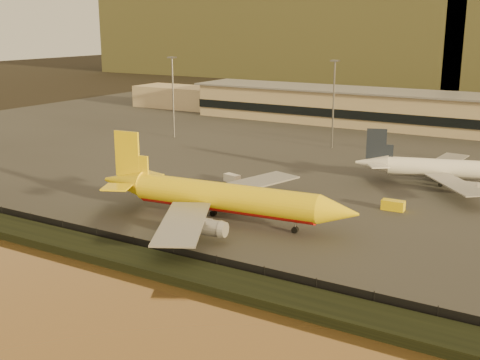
{
  "coord_description": "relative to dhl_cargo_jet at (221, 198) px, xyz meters",
  "views": [
    {
      "loc": [
        55.36,
        -82.45,
        35.73
      ],
      "look_at": [
        -0.86,
        12.0,
        6.98
      ],
      "focal_mm": 45.0,
      "sensor_mm": 36.0,
      "label": 1
    }
  ],
  "objects": [
    {
      "name": "gse_vehicle_white",
      "position": [
        -13.22,
        25.55,
        -3.71
      ],
      "size": [
        4.28,
        2.73,
        1.78
      ],
      "primitive_type": "cube",
      "rotation": [
        0.0,
        0.0,
        -0.26
      ],
      "color": "white",
      "rests_on": "tarmac"
    },
    {
      "name": "gse_vehicle_yellow",
      "position": [
        25.19,
        23.24,
        -3.61
      ],
      "size": [
        4.47,
        2.16,
        1.98
      ],
      "primitive_type": "cube",
      "rotation": [
        0.0,
        0.0,
        0.04
      ],
      "color": "yellow",
      "rests_on": "tarmac"
    },
    {
      "name": "distant_hills",
      "position": [
        -19.14,
        333.66,
        26.59
      ],
      "size": [
        470.0,
        160.0,
        70.0
      ],
      "color": "olive",
      "rests_on": "ground"
    },
    {
      "name": "perimeter_fence",
      "position": [
        1.6,
        -19.34,
        -3.5
      ],
      "size": [
        300.0,
        0.05,
        2.2
      ],
      "primitive_type": "cube",
      "color": "black",
      "rests_on": "tarmac"
    },
    {
      "name": "embankment",
      "position": [
        1.6,
        -23.34,
        -4.1
      ],
      "size": [
        320.0,
        7.0,
        1.4
      ],
      "primitive_type": "cube",
      "color": "black",
      "rests_on": "ground"
    },
    {
      "name": "tarmac",
      "position": [
        1.6,
        88.66,
        -4.7
      ],
      "size": [
        320.0,
        220.0,
        0.2
      ],
      "primitive_type": "cube",
      "color": "#2D2D2D",
      "rests_on": "ground"
    },
    {
      "name": "white_narrowbody_jet",
      "position": [
        30.73,
        48.34,
        -0.94
      ],
      "size": [
        41.84,
        39.84,
        12.27
      ],
      "rotation": [
        0.0,
        0.0,
        0.3
      ],
      "color": "white",
      "rests_on": "tarmac"
    },
    {
      "name": "apron_light_masts",
      "position": [
        16.6,
        68.66,
        10.91
      ],
      "size": [
        152.2,
        12.2,
        25.4
      ],
      "color": "slate",
      "rests_on": "tarmac"
    },
    {
      "name": "terminal_building",
      "position": [
        -12.92,
        119.21,
        1.45
      ],
      "size": [
        202.0,
        25.0,
        12.6
      ],
      "color": "tan",
      "rests_on": "tarmac"
    },
    {
      "name": "ground",
      "position": [
        1.6,
        -6.34,
        -4.8
      ],
      "size": [
        900.0,
        900.0,
        0.0
      ],
      "primitive_type": "plane",
      "color": "black",
      "rests_on": "ground"
    },
    {
      "name": "dhl_cargo_jet",
      "position": [
        0.0,
        0.0,
        0.0
      ],
      "size": [
        51.58,
        50.26,
        15.4
      ],
      "rotation": [
        0.0,
        0.0,
        0.1
      ],
      "color": "yellow",
      "rests_on": "tarmac"
    }
  ]
}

